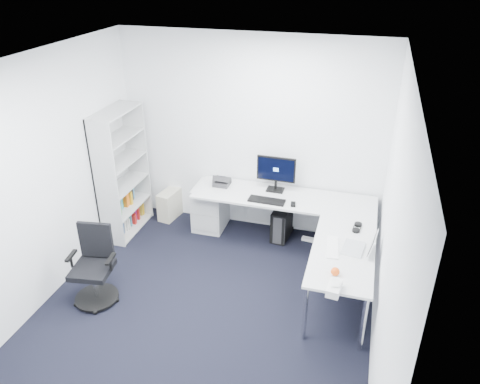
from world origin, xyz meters
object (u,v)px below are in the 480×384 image
(l_desk, at_px, (277,232))
(monitor, at_px, (276,174))
(task_chair, at_px, (92,268))
(laptop, at_px, (354,240))
(bookshelf, at_px, (122,173))

(l_desk, bearing_deg, monitor, 106.76)
(task_chair, bearing_deg, laptop, 7.86)
(l_desk, height_order, monitor, monitor)
(task_chair, distance_m, laptop, 2.88)
(monitor, bearing_deg, l_desk, -72.53)
(laptop, bearing_deg, task_chair, -156.11)
(l_desk, distance_m, laptop, 1.24)
(monitor, bearing_deg, bookshelf, -167.32)
(l_desk, distance_m, task_chair, 2.30)
(l_desk, bearing_deg, task_chair, -141.12)
(laptop, bearing_deg, l_desk, 153.71)
(l_desk, relative_size, laptop, 7.33)
(bookshelf, height_order, laptop, bookshelf)
(bookshelf, height_order, task_chair, bookshelf)
(bookshelf, relative_size, monitor, 3.41)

